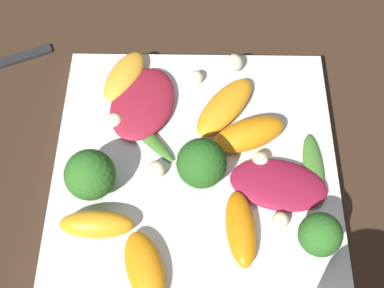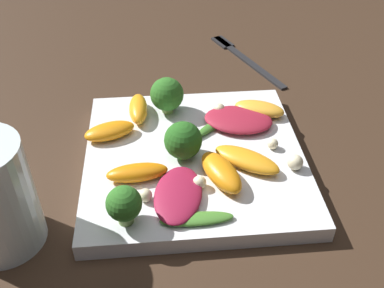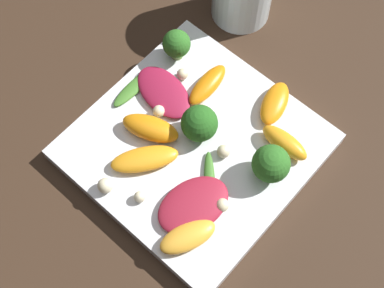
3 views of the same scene
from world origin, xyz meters
TOP-DOWN VIEW (x-y plane):
  - ground_plane at (0.00, 0.00)m, footprint 2.40×2.40m
  - plate at (0.00, 0.00)m, footprint 0.25×0.25m
  - radicchio_leaf_0 at (-0.05, 0.06)m, footprint 0.08×0.09m
  - radicchio_leaf_1 at (0.07, -0.02)m, footprint 0.09×0.06m
  - orange_segment_0 at (-0.07, 0.09)m, footprint 0.05×0.07m
  - orange_segment_1 at (0.04, -0.06)m, footprint 0.03×0.07m
  - orange_segment_2 at (-0.08, -0.06)m, footprint 0.06×0.02m
  - orange_segment_3 at (0.03, 0.06)m, footprint 0.07×0.08m
  - orange_segment_4 at (0.05, 0.02)m, footprint 0.07×0.05m
  - orange_segment_5 at (-0.04, -0.10)m, footprint 0.05×0.07m
  - broccoli_floret_0 at (0.01, -0.01)m, footprint 0.04×0.04m
  - broccoli_floret_1 at (-0.09, -0.03)m, footprint 0.04×0.04m
  - broccoli_floret_2 at (0.10, -0.07)m, footprint 0.03×0.03m
  - arugula_sprig_0 at (0.10, -0.01)m, footprint 0.02×0.07m
  - arugula_sprig_1 at (-0.05, 0.03)m, footprint 0.06×0.07m
  - macadamia_nut_0 at (-0.07, 0.04)m, footprint 0.02×0.02m
  - macadamia_nut_1 at (0.04, 0.11)m, footprint 0.02×0.02m
  - macadamia_nut_2 at (0.00, 0.09)m, footprint 0.01×0.01m
  - macadamia_nut_3 at (0.07, -0.06)m, footprint 0.01×0.01m
  - macadamia_nut_4 at (0.06, -0.00)m, footprint 0.01×0.01m
  - macadamia_nut_5 at (-0.03, -0.01)m, footprint 0.02×0.02m

SIDE VIEW (x-z plane):
  - ground_plane at x=0.00m, z-range 0.00..0.00m
  - plate at x=0.00m, z-range 0.00..0.02m
  - arugula_sprig_0 at x=0.10m, z-range 0.02..0.03m
  - arugula_sprig_1 at x=-0.05m, z-range 0.02..0.03m
  - radicchio_leaf_1 at x=0.07m, z-range 0.02..0.03m
  - macadamia_nut_2 at x=0.00m, z-range 0.02..0.03m
  - radicchio_leaf_0 at x=-0.05m, z-range 0.02..0.03m
  - macadamia_nut_3 at x=0.07m, z-range 0.02..0.03m
  - macadamia_nut_4 at x=0.06m, z-range 0.02..0.03m
  - macadamia_nut_0 at x=-0.07m, z-range 0.02..0.03m
  - macadamia_nut_5 at x=-0.03m, z-range 0.02..0.03m
  - orange_segment_3 at x=0.03m, z-range 0.02..0.04m
  - orange_segment_0 at x=-0.07m, z-range 0.02..0.04m
  - orange_segment_1 at x=0.04m, z-range 0.02..0.04m
  - orange_segment_5 at x=-0.04m, z-range 0.02..0.04m
  - macadamia_nut_1 at x=0.04m, z-range 0.02..0.04m
  - orange_segment_2 at x=-0.08m, z-range 0.02..0.04m
  - orange_segment_4 at x=0.05m, z-range 0.02..0.04m
  - broccoli_floret_0 at x=0.01m, z-range 0.02..0.06m
  - broccoli_floret_2 at x=0.10m, z-range 0.02..0.06m
  - broccoli_floret_1 at x=-0.09m, z-range 0.02..0.07m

